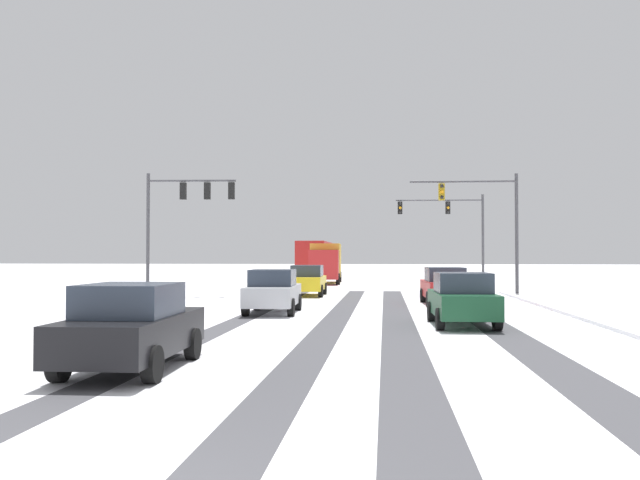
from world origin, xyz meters
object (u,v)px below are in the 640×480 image
Objects in this scene: bus_oncoming at (315,257)px; car_yellow_cab_lead at (307,280)px; traffic_signal_near_right at (487,213)px; car_silver_third at (273,291)px; car_dark_green_fourth at (462,299)px; traffic_signal_near_left at (183,206)px; car_black_fifth at (132,326)px; box_truck_delivery at (326,262)px; car_red_second at (445,286)px; traffic_signal_far_right at (452,220)px.

car_yellow_cab_lead is at bearing -84.78° from bus_oncoming.
car_silver_third is (-9.56, -11.60, -3.59)m from traffic_signal_near_right.
car_yellow_cab_lead is 15.47m from car_dark_green_fourth.
traffic_signal_near_left is 1.57× the size of car_black_fifth.
box_truck_delivery is at bearing 68.95° from traffic_signal_near_left.
bus_oncoming is (-2.39, 26.17, 1.18)m from car_yellow_cab_lead.
traffic_signal_near_right reaches higher than car_yellow_cab_lead.
traffic_signal_near_right is 8.10m from car_red_second.
car_black_fifth is at bearing -87.94° from bus_oncoming.
traffic_signal_near_left reaches higher than car_silver_third.
bus_oncoming is (-2.35, 36.59, 1.18)m from car_silver_third.
traffic_signal_far_right is at bearing 93.00° from traffic_signal_near_right.
bus_oncoming reaches higher than box_truck_delivery.
car_dark_green_fourth is (-2.48, -27.16, -3.84)m from traffic_signal_far_right.
car_dark_green_fourth is (6.42, -14.07, 0.00)m from car_yellow_cab_lead.
traffic_signal_near_right is (16.09, 1.83, -0.34)m from traffic_signal_near_left.
box_truck_delivery is (6.15, 15.98, -3.11)m from traffic_signal_near_left.
traffic_signal_near_left is 22.93m from car_black_fifth.
car_dark_green_fourth is 10.95m from car_black_fifth.
traffic_signal_far_right reaches higher than car_silver_third.
car_red_second is (-2.23, -18.58, -3.84)m from traffic_signal_far_right.
car_silver_third is (6.53, -9.78, -3.93)m from traffic_signal_near_left.
car_red_second is 1.01× the size of car_black_fifth.
car_red_second is at bearing -113.15° from traffic_signal_near_right.
traffic_signal_far_right reaches higher than car_yellow_cab_lead.
car_red_second and car_black_fifth have the same top height.
car_black_fifth is (-0.60, -12.02, 0.00)m from car_silver_third.
traffic_signal_near_right is 1.57× the size of car_black_fifth.
car_silver_third is at bearing -89.15° from box_truck_delivery.
box_truck_delivery is (-0.42, 15.34, 0.82)m from car_yellow_cab_lead.
car_yellow_cab_lead is 0.99× the size of car_black_fifth.
car_yellow_cab_lead is at bearing 5.57° from traffic_signal_near_left.
traffic_signal_near_right reaches higher than car_red_second.
traffic_signal_near_right is at bearing 66.85° from car_red_second.
car_dark_green_fourth is at bearing -95.21° from traffic_signal_far_right.
traffic_signal_near_right reaches higher than box_truck_delivery.
traffic_signal_near_right is at bearing 7.10° from car_yellow_cab_lead.
car_dark_green_fourth is 0.38× the size of bus_oncoming.
car_yellow_cab_lead is 0.55× the size of box_truck_delivery.
car_silver_third is (-0.04, -10.42, 0.00)m from car_yellow_cab_lead.
box_truck_delivery reaches higher than car_red_second.
traffic_signal_far_right is at bearing -49.21° from bus_oncoming.
traffic_signal_near_right is 15.98m from car_dark_green_fourth.
car_silver_third is 1.00× the size of car_dark_green_fourth.
car_silver_third and car_dark_green_fourth have the same top height.
traffic_signal_far_right is 16.28m from car_yellow_cab_lead.
car_silver_third is (-6.71, -4.92, 0.00)m from car_red_second.
box_truck_delivery reaches higher than car_yellow_cab_lead.
car_yellow_cab_lead is 0.99× the size of car_silver_third.
traffic_signal_near_right is 27.79m from bus_oncoming.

